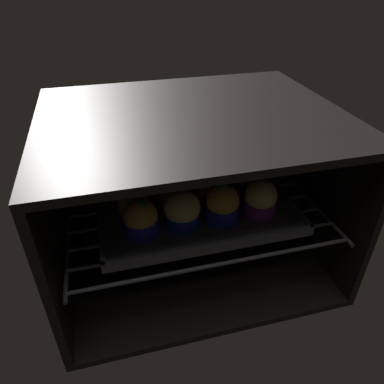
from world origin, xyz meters
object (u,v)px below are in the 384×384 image
at_px(muffin_row2_col0, 130,174).
at_px(muffin_row2_col1, 165,169).
at_px(baking_tray, 192,202).
at_px(muffin_row2_col2, 201,167).
at_px(muffin_row1_col0, 133,193).
at_px(muffin_row1_col1, 175,190).
at_px(muffin_row0_col2, 222,204).
at_px(muffin_row0_col1, 182,211).
at_px(muffin_row0_col3, 260,199).
at_px(muffin_row0_col0, 141,219).
at_px(muffin_row1_col2, 211,185).
at_px(muffin_row2_col3, 232,163).
at_px(muffin_row1_col3, 246,178).

relative_size(muffin_row2_col0, muffin_row2_col1, 0.98).
bearing_deg(muffin_row2_col0, baking_tray, -33.87).
height_order(muffin_row2_col0, muffin_row2_col2, muffin_row2_col0).
bearing_deg(muffin_row2_col2, muffin_row1_col0, -154.97).
bearing_deg(muffin_row1_col1, muffin_row0_col2, -45.13).
relative_size(muffin_row0_col1, muffin_row0_col3, 0.98).
height_order(muffin_row0_col2, muffin_row0_col3, muffin_row0_col2).
bearing_deg(muffin_row1_col1, muffin_row0_col0, -136.80).
bearing_deg(muffin_row1_col1, muffin_row1_col2, -0.07).
bearing_deg(baking_tray, muffin_row2_col1, 116.46).
distance_m(muffin_row1_col0, muffin_row1_col1, 0.09).
distance_m(muffin_row0_col2, muffin_row2_col1, 0.19).
bearing_deg(muffin_row2_col3, muffin_row0_col1, -135.10).
bearing_deg(muffin_row1_col0, muffin_row2_col1, 44.33).
height_order(muffin_row1_col3, muffin_row2_col2, muffin_row1_col3).
relative_size(baking_tray, muffin_row0_col2, 4.81).
bearing_deg(muffin_row2_col3, muffin_row1_col2, -133.31).
height_order(muffin_row1_col0, muffin_row2_col3, muffin_row1_col0).
bearing_deg(muffin_row2_col0, muffin_row1_col3, -17.59).
distance_m(muffin_row0_col2, muffin_row2_col3, 0.18).
xyz_separation_m(muffin_row1_col3, muffin_row2_col1, (-0.17, 0.08, 0.00)).
xyz_separation_m(baking_tray, muffin_row0_col1, (-0.04, -0.08, 0.04)).
bearing_deg(muffin_row2_col0, muffin_row0_col0, -89.73).
bearing_deg(muffin_row2_col2, muffin_row0_col3, -64.17).
bearing_deg(muffin_row2_col2, muffin_row1_col1, -133.76).
distance_m(muffin_row1_col0, muffin_row2_col3, 0.26).
bearing_deg(muffin_row0_col1, muffin_row2_col3, 44.90).
relative_size(muffin_row0_col0, muffin_row2_col2, 1.00).
height_order(muffin_row1_col0, muffin_row1_col3, muffin_row1_col0).
relative_size(muffin_row1_col2, muffin_row1_col3, 0.98).
bearing_deg(muffin_row1_col2, baking_tray, 175.35).
height_order(muffin_row0_col1, muffin_row2_col2, muffin_row0_col1).
bearing_deg(muffin_row0_col1, baking_tray, 63.08).
relative_size(muffin_row1_col3, muffin_row2_col2, 1.03).
bearing_deg(muffin_row0_col2, muffin_row0_col0, -179.48).
height_order(muffin_row0_col2, muffin_row2_col3, muffin_row0_col2).
bearing_deg(muffin_row0_col0, muffin_row1_col0, 93.07).
height_order(baking_tray, muffin_row0_col2, muffin_row0_col2).
bearing_deg(muffin_row0_col2, muffin_row1_col0, 153.78).
bearing_deg(muffin_row2_col2, muffin_row1_col2, -90.85).
relative_size(muffin_row0_col2, muffin_row1_col1, 1.06).
relative_size(muffin_row0_col1, muffin_row2_col3, 0.96).
height_order(baking_tray, muffin_row2_col0, muffin_row2_col0).
height_order(muffin_row0_col1, muffin_row1_col2, same).
xyz_separation_m(baking_tray, muffin_row2_col3, (0.12, 0.08, 0.04)).
relative_size(muffin_row0_col3, muffin_row1_col0, 0.90).
bearing_deg(muffin_row1_col3, muffin_row0_col1, -153.32).
xyz_separation_m(muffin_row0_col2, muffin_row0_col3, (0.08, -0.00, -0.00)).
xyz_separation_m(muffin_row0_col0, muffin_row1_col0, (-0.00, 0.09, 0.01)).
relative_size(muffin_row0_col2, muffin_row2_col0, 1.06).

